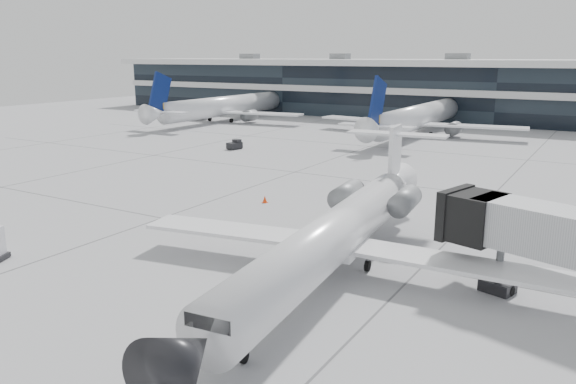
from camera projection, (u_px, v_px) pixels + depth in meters
The scene contains 8 objects.
ground at pixel (274, 240), 37.26m from camera, with size 220.00×220.00×0.00m, color gray.
terminal at pixel (507, 94), 104.56m from camera, with size 170.00×22.00×10.00m, color black.
bg_jet_left at pixel (227, 121), 105.54m from camera, with size 32.00×40.00×9.60m, color white, non-canonical shape.
bg_jet_center at pixel (418, 134), 87.16m from camera, with size 32.00×40.00×9.60m, color white, non-canonical shape.
regional_jet at pixel (336, 233), 30.91m from camera, with size 24.20×30.22×6.97m.
ramp_worker at pixel (230, 299), 26.33m from camera, with size 0.57×0.38×1.57m, color #FEF61A.
traffic_cone at pixel (265, 199), 46.60m from camera, with size 0.54×0.54×0.61m.
far_tug at pixel (235, 145), 73.35m from camera, with size 1.49×2.13×1.24m.
Camera 1 is at (18.91, -30.00, 11.89)m, focal length 35.00 mm.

